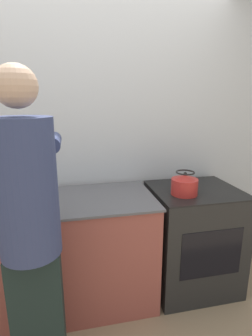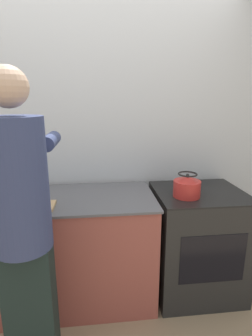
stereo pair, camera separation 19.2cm
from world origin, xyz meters
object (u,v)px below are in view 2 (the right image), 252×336
person (23,223)px  cutting_board (33,206)px  knife (31,206)px  kettle (187,187)px  oven (196,241)px

person → cutting_board: (-0.05, 0.42, -0.08)m
knife → kettle: kettle is taller
knife → oven: bearing=19.8°
kettle → knife: bearing=-175.8°
person → kettle: bearing=24.3°
oven → person: (-1.24, -0.59, 0.53)m
person → kettle: person is taller
oven → kettle: kettle is taller
oven → kettle: size_ratio=4.35×
oven → person: bearing=-154.7°
cutting_board → kettle: 1.14m
kettle → cutting_board: bearing=-176.4°
knife → kettle: (1.15, 0.09, 0.07)m
knife → kettle: bearing=16.2°
cutting_board → kettle: bearing=3.6°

